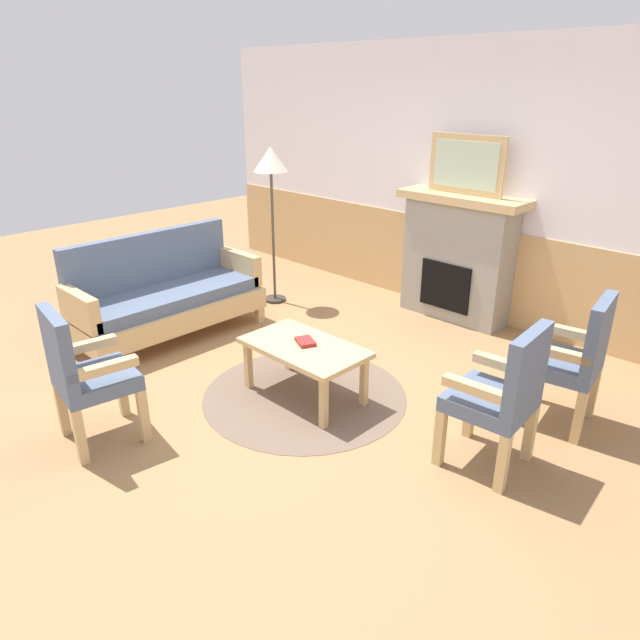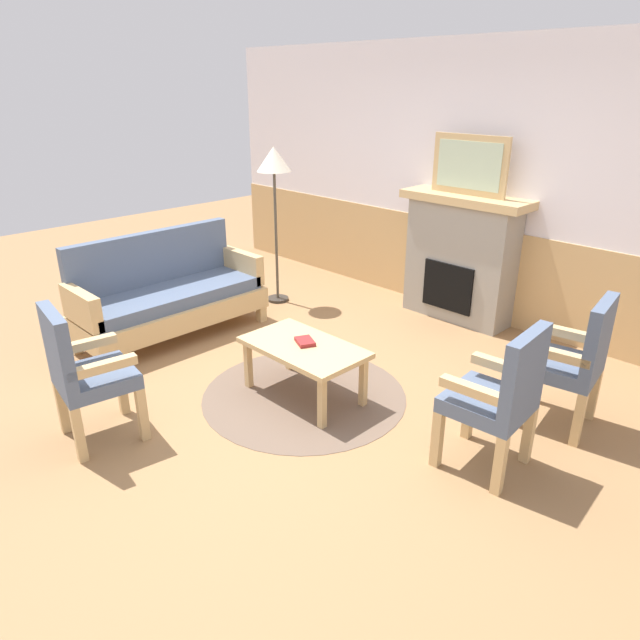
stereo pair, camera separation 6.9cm
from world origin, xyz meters
TOP-DOWN VIEW (x-y plane):
  - ground_plane at (0.00, 0.00)m, footprint 14.00×14.00m
  - wall_back at (0.00, 2.60)m, footprint 7.20×0.14m
  - fireplace at (0.00, 2.35)m, footprint 1.30×0.44m
  - framed_picture at (0.00, 2.35)m, footprint 0.80×0.04m
  - couch at (-1.70, -0.01)m, footprint 0.70×1.80m
  - coffee_table at (0.08, 0.10)m, footprint 0.96×0.56m
  - round_rug at (0.08, 0.10)m, footprint 1.61×1.61m
  - book_on_table at (0.06, 0.13)m, footprint 0.21×0.18m
  - armchair_near_fireplace at (1.58, 0.33)m, footprint 0.51×0.51m
  - armchair_by_window_left at (1.69, 1.14)m, footprint 0.55×0.55m
  - armchair_front_left at (-0.52, -1.34)m, footprint 0.54×0.54m
  - floor_lamp_by_couch at (-1.69, 1.35)m, footprint 0.36×0.36m

SIDE VIEW (x-z plane):
  - ground_plane at x=0.00m, z-range 0.00..0.00m
  - round_rug at x=0.08m, z-range 0.00..0.01m
  - coffee_table at x=0.08m, z-range 0.17..0.61m
  - couch at x=-1.70m, z-range -0.09..0.89m
  - book_on_table at x=0.06m, z-range 0.44..0.47m
  - armchair_near_fireplace at x=1.58m, z-range 0.05..1.03m
  - armchair_by_window_left at x=1.69m, z-range 0.05..1.03m
  - armchair_front_left at x=-0.52m, z-range 0.05..1.03m
  - fireplace at x=0.00m, z-range 0.01..1.29m
  - wall_back at x=0.00m, z-range -0.04..2.66m
  - floor_lamp_by_couch at x=-1.69m, z-range 0.61..2.29m
  - framed_picture at x=0.00m, z-range 1.28..1.84m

